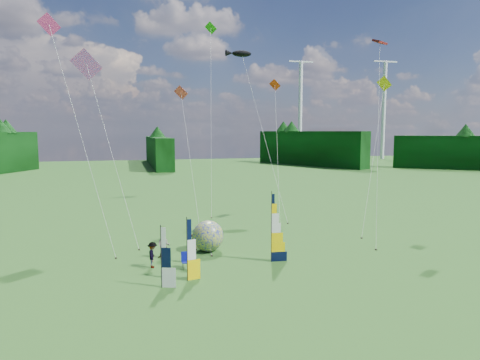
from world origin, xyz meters
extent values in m
plane|color=#43732D|center=(0.00, 0.00, 0.00)|extent=(220.00, 220.00, 0.00)
sphere|color=#061093|center=(-2.65, 6.85, 1.14)|extent=(2.86, 2.86, 2.27)
imported|color=#66594C|center=(-4.19, 4.32, 0.79)|extent=(0.60, 0.42, 1.57)
imported|color=#66594C|center=(-5.91, 5.96, 0.88)|extent=(0.94, 0.65, 1.76)
imported|color=#66594C|center=(-6.79, 4.04, 0.84)|extent=(0.53, 1.12, 1.68)
imported|color=#66594C|center=(-3.57, 7.29, 0.77)|extent=(0.97, 0.73, 1.54)
camera|label=1|loc=(-8.35, -23.13, 8.72)|focal=32.00mm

